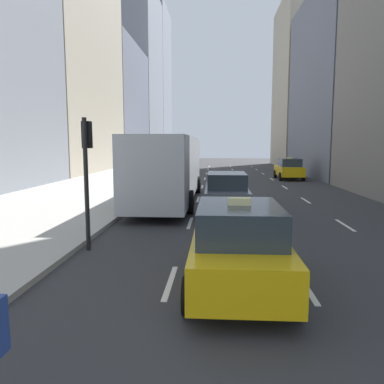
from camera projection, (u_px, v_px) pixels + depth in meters
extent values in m
cube|color=#ADAAA3|center=(109.00, 183.00, 27.12)|extent=(8.00, 66.00, 0.15)
cube|color=white|center=(170.00, 282.00, 7.89)|extent=(0.12, 2.00, 0.01)
cube|color=white|center=(190.00, 223.00, 13.82)|extent=(0.12, 2.00, 0.01)
cube|color=white|center=(198.00, 199.00, 19.76)|extent=(0.12, 2.00, 0.01)
cube|color=white|center=(202.00, 187.00, 25.70)|extent=(0.12, 2.00, 0.01)
cube|color=white|center=(205.00, 179.00, 31.64)|extent=(0.12, 2.00, 0.01)
cube|color=white|center=(207.00, 173.00, 37.58)|extent=(0.12, 2.00, 0.01)
cube|color=white|center=(208.00, 169.00, 43.52)|extent=(0.12, 2.00, 0.01)
cube|color=white|center=(209.00, 166.00, 49.46)|extent=(0.12, 2.00, 0.01)
cube|color=white|center=(305.00, 285.00, 7.71)|extent=(0.12, 2.00, 0.01)
cube|color=white|center=(267.00, 224.00, 13.64)|extent=(0.12, 2.00, 0.01)
cube|color=white|center=(251.00, 200.00, 19.58)|extent=(0.12, 2.00, 0.01)
cube|color=white|center=(243.00, 187.00, 25.52)|extent=(0.12, 2.00, 0.01)
cube|color=white|center=(238.00, 179.00, 31.46)|extent=(0.12, 2.00, 0.01)
cube|color=white|center=(235.00, 173.00, 37.40)|extent=(0.12, 2.00, 0.01)
cube|color=white|center=(232.00, 169.00, 43.34)|extent=(0.12, 2.00, 0.01)
cube|color=white|center=(230.00, 166.00, 49.28)|extent=(0.12, 2.00, 0.01)
cube|color=white|center=(345.00, 225.00, 13.47)|extent=(0.12, 2.00, 0.01)
cube|color=white|center=(306.00, 200.00, 19.40)|extent=(0.12, 2.00, 0.01)
cube|color=white|center=(285.00, 187.00, 25.34)|extent=(0.12, 2.00, 0.01)
cube|color=white|center=(272.00, 179.00, 31.28)|extent=(0.12, 2.00, 0.01)
cube|color=white|center=(263.00, 174.00, 37.22)|extent=(0.12, 2.00, 0.01)
cube|color=white|center=(257.00, 170.00, 43.16)|extent=(0.12, 2.00, 0.01)
cube|color=white|center=(252.00, 167.00, 49.10)|extent=(0.12, 2.00, 0.01)
cube|color=#A89E89|center=(71.00, 44.00, 37.68)|extent=(6.00, 17.95, 25.95)
cube|color=slate|center=(119.00, 105.00, 56.22)|extent=(6.00, 17.79, 17.49)
cube|color=gray|center=(142.00, 77.00, 73.21)|extent=(6.00, 17.51, 32.05)
cube|color=gray|center=(155.00, 84.00, 89.61)|extent=(6.00, 15.34, 34.48)
cube|color=slate|center=(339.00, 85.00, 34.35)|extent=(6.00, 16.40, 16.58)
cube|color=#A89E89|center=(302.00, 85.00, 49.45)|extent=(6.00, 12.90, 21.33)
cube|color=yellow|center=(238.00, 252.00, 7.62)|extent=(1.80, 4.40, 0.76)
cube|color=#28333D|center=(239.00, 221.00, 7.27)|extent=(1.58, 2.29, 0.64)
cube|color=#F2E599|center=(239.00, 201.00, 7.22)|extent=(0.44, 0.20, 0.14)
cylinder|color=black|center=(197.00, 251.00, 9.07)|extent=(0.22, 0.66, 0.66)
cylinder|color=black|center=(272.00, 252.00, 8.96)|extent=(0.22, 0.66, 0.66)
cylinder|color=black|center=(189.00, 296.00, 6.37)|extent=(0.22, 0.66, 0.66)
cylinder|color=black|center=(296.00, 299.00, 6.26)|extent=(0.22, 0.66, 0.66)
cube|color=yellow|center=(289.00, 171.00, 31.20)|extent=(1.80, 4.40, 0.76)
cube|color=#28333D|center=(290.00, 162.00, 30.85)|extent=(1.58, 2.29, 0.64)
cube|color=#F2E599|center=(290.00, 158.00, 30.80)|extent=(0.44, 0.20, 0.14)
cylinder|color=black|center=(275.00, 174.00, 32.66)|extent=(0.22, 0.66, 0.66)
cylinder|color=black|center=(296.00, 174.00, 32.54)|extent=(0.22, 0.66, 0.66)
cylinder|color=black|center=(280.00, 177.00, 29.95)|extent=(0.22, 0.66, 0.66)
cylinder|color=black|center=(303.00, 177.00, 29.84)|extent=(0.22, 0.66, 0.66)
cube|color=#565B66|center=(226.00, 196.00, 16.10)|extent=(1.80, 4.48, 0.73)
cube|color=#28333D|center=(227.00, 180.00, 15.75)|extent=(1.58, 2.33, 0.64)
cylinder|color=black|center=(206.00, 199.00, 17.58)|extent=(0.22, 0.66, 0.66)
cylinder|color=black|center=(245.00, 200.00, 17.46)|extent=(0.22, 0.66, 0.66)
cylinder|color=black|center=(205.00, 209.00, 14.83)|extent=(0.22, 0.66, 0.66)
cylinder|color=black|center=(250.00, 210.00, 14.71)|extent=(0.22, 0.66, 0.66)
cube|color=#B7BCC1|center=(169.00, 166.00, 18.72)|extent=(2.50, 11.60, 2.90)
cube|color=#28333D|center=(180.00, 156.00, 24.37)|extent=(2.30, 0.12, 1.40)
cube|color=#28333D|center=(145.00, 159.00, 18.76)|extent=(0.08, 9.86, 1.10)
cube|color=yellow|center=(180.00, 142.00, 24.26)|extent=(1.50, 0.10, 0.36)
cylinder|color=black|center=(156.00, 184.00, 22.53)|extent=(0.30, 1.00, 1.00)
cylinder|color=black|center=(198.00, 185.00, 22.37)|extent=(0.30, 1.00, 1.00)
cylinder|color=black|center=(131.00, 201.00, 15.81)|extent=(0.30, 1.00, 1.00)
cylinder|color=black|center=(190.00, 202.00, 15.65)|extent=(0.30, 1.00, 1.00)
cylinder|color=black|center=(86.00, 185.00, 10.09)|extent=(0.12, 0.12, 3.60)
cube|color=black|center=(87.00, 135.00, 10.10)|extent=(0.24, 0.20, 0.72)
sphere|color=red|center=(88.00, 126.00, 10.18)|extent=(0.14, 0.14, 0.14)
sphere|color=#4C3F14|center=(88.00, 135.00, 10.21)|extent=(0.14, 0.14, 0.14)
sphere|color=#198C2D|center=(89.00, 143.00, 10.24)|extent=(0.14, 0.14, 0.14)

